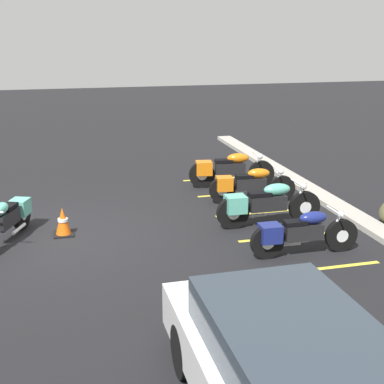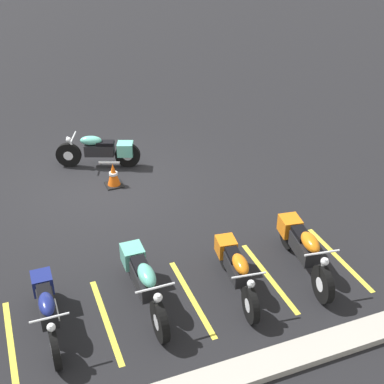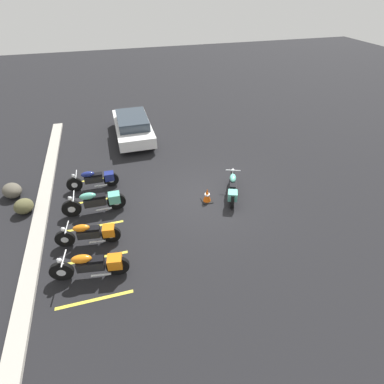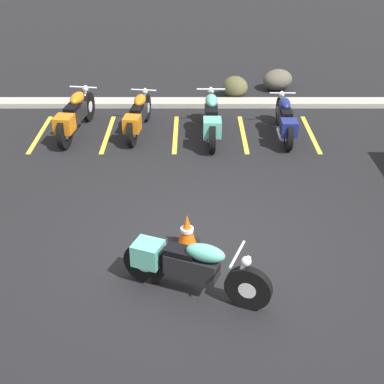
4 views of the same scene
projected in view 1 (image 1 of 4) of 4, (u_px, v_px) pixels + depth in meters
The scene contains 14 objects.
ground at pixel (62, 239), 10.56m from camera, with size 60.00×60.00×0.00m, color black.
motorcycle_teal_featured at pixel (7, 219), 10.39m from camera, with size 2.02×0.98×0.84m.
parked_bike_0 at pixel (228, 169), 14.01m from camera, with size 0.72×2.26×0.89m.
parked_bike_1 at pixel (248, 184), 12.74m from camera, with size 0.65×2.09×0.82m.
parked_bike_2 at pixel (264, 204), 11.17m from camera, with size 0.64×2.29×0.90m.
parked_bike_3 at pixel (300, 233), 9.69m from camera, with size 0.58×2.08×0.82m.
car_white at pixel (298, 383), 5.15m from camera, with size 4.31×1.82×1.29m.
concrete_curb at pixel (345, 211), 12.03m from camera, with size 18.00×0.50×0.12m, color #A8A399.
traffic_cone at pixel (63, 222), 10.71m from camera, with size 0.40×0.40×0.58m.
stall_line_0 at pixel (220, 178), 14.94m from camera, with size 0.10×2.10×0.00m, color gold.
stall_line_1 at pixel (238, 194), 13.52m from camera, with size 0.10×2.10×0.00m, color gold.
stall_line_2 at pixel (260, 213), 12.10m from camera, with size 0.10×2.10×0.00m, color gold.
stall_line_3 at pixel (288, 237), 10.68m from camera, with size 0.10×2.10×0.00m, color gold.
stall_line_4 at pixel (325, 268), 9.26m from camera, with size 0.10×2.10×0.00m, color gold.
Camera 1 is at (10.18, 0.03, 3.93)m, focal length 50.00 mm.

